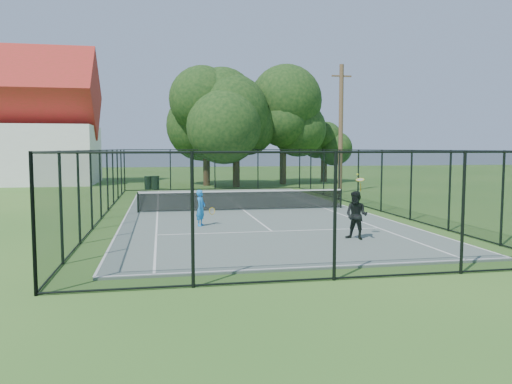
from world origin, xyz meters
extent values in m
plane|color=#305D20|center=(0.00, 0.00, 0.00)|extent=(120.00, 120.00, 0.00)
cube|color=slate|center=(0.00, 0.00, 0.03)|extent=(11.00, 24.00, 0.06)
cylinder|color=black|center=(-5.00, 0.00, 0.53)|extent=(0.08, 0.08, 0.95)
cylinder|color=black|center=(5.00, 0.00, 0.53)|extent=(0.08, 0.08, 0.95)
cube|color=black|center=(0.00, 0.00, 0.53)|extent=(10.00, 0.03, 0.88)
cube|color=white|center=(0.00, 0.00, 0.98)|extent=(10.00, 0.05, 0.06)
cylinder|color=#332114|center=(-0.24, 17.23, 1.85)|extent=(0.56, 0.56, 3.69)
sphere|color=black|center=(-0.24, 17.23, 5.36)|extent=(6.66, 6.66, 6.66)
cylinder|color=#332114|center=(1.95, 15.37, 1.82)|extent=(0.56, 0.56, 3.64)
sphere|color=black|center=(1.95, 15.37, 5.27)|extent=(6.52, 6.52, 6.52)
cylinder|color=#332114|center=(6.32, 17.60, 1.95)|extent=(0.56, 0.56, 3.90)
sphere|color=black|center=(6.32, 17.60, 5.45)|extent=(6.19, 6.19, 6.19)
cylinder|color=#332114|center=(10.86, 20.23, 1.09)|extent=(0.56, 0.56, 2.18)
sphere|color=black|center=(10.86, 20.23, 3.13)|extent=(3.80, 3.80, 3.80)
cube|color=silver|center=(-17.00, 22.00, 2.50)|extent=(15.00, 8.00, 5.00)
cube|color=maroon|center=(-17.00, 22.00, 7.80)|extent=(15.30, 8.15, 8.15)
cylinder|color=black|center=(-4.89, 14.39, 0.46)|extent=(0.54, 0.54, 0.93)
cylinder|color=black|center=(-4.89, 14.39, 0.95)|extent=(0.58, 0.58, 0.05)
cylinder|color=black|center=(-4.34, 14.16, 0.48)|extent=(0.54, 0.54, 0.96)
cylinder|color=black|center=(-4.34, 14.16, 0.98)|extent=(0.58, 0.58, 0.05)
cylinder|color=#4C3823|center=(8.28, 9.00, 4.38)|extent=(0.30, 0.30, 8.76)
cube|color=#4C3823|center=(8.28, 9.00, 7.97)|extent=(1.40, 0.10, 0.10)
imported|color=#1B8AEB|center=(-2.42, -4.61, 0.76)|extent=(0.52, 0.60, 1.40)
torus|color=gold|center=(-1.97, -4.46, 0.61)|extent=(0.27, 0.18, 0.29)
cylinder|color=silver|center=(-1.97, -4.46, 0.61)|extent=(0.23, 0.15, 0.25)
imported|color=black|center=(2.39, -8.44, 0.86)|extent=(0.98, 0.97, 1.59)
torus|color=gold|center=(2.64, -8.09, 2.01)|extent=(0.30, 0.28, 0.14)
cylinder|color=silver|center=(2.64, -8.09, 2.01)|extent=(0.26, 0.24, 0.11)
sphere|color=#CCE526|center=(2.66, -7.80, 2.17)|extent=(0.07, 0.07, 0.07)
camera|label=1|loc=(-3.90, -23.80, 3.05)|focal=35.00mm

